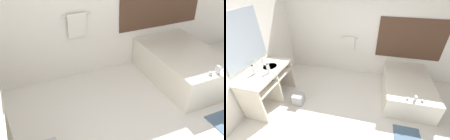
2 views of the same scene
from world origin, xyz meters
The scene contains 10 objects.
ground_plane centered at (0.00, 0.00, 0.00)m, with size 16.00×16.00×0.00m, color silver.
wall_back_with_blinds centered at (0.05, 2.23, 1.34)m, with size 7.40×0.13×2.70m.
wall_left_with_mirror centered at (-2.23, 0.01, 1.36)m, with size 0.08×7.40×2.70m.
vanity_counter centered at (-1.88, 0.41, 0.65)m, with size 0.62×1.28×0.90m.
sink_faucet centered at (-2.05, 0.59, 0.99)m, with size 0.09×0.04×0.18m.
bathtub centered at (1.34, 1.34, 0.29)m, with size 1.09×1.70×0.65m.
water_bottle_1 centered at (-1.99, 0.23, 1.01)m, with size 0.06×0.06×0.23m.
water_bottle_2 centered at (-1.73, 0.34, 1.01)m, with size 0.06×0.06×0.23m.
soap_dispenser centered at (-2.01, 0.36, 0.99)m, with size 0.06×0.06×0.19m.
waste_bin centered at (-1.23, 0.47, 0.13)m, with size 0.24×0.24×0.26m.
Camera 2 is at (0.33, -1.92, 2.71)m, focal length 24.00 mm.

